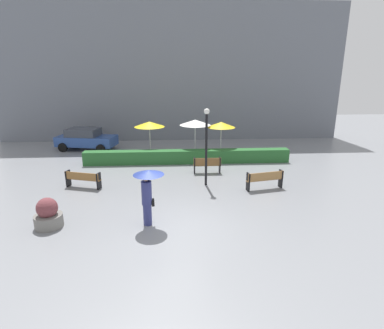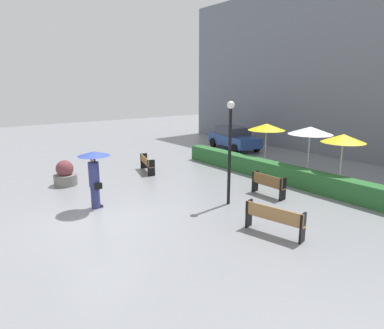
% 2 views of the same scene
% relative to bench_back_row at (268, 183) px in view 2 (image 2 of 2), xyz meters
% --- Properties ---
extents(ground_plane, '(60.00, 60.00, 0.00)m').
position_rel_bench_back_row_xyz_m(ground_plane, '(-1.98, -6.29, -0.53)').
color(ground_plane, gray).
extents(bench_back_row, '(1.56, 0.35, 0.90)m').
position_rel_bench_back_row_xyz_m(bench_back_row, '(0.00, 0.00, 0.00)').
color(bench_back_row, brown).
rests_on(bench_back_row, ground).
extents(bench_far_left, '(1.83, 0.88, 0.82)m').
position_rel_bench_back_row_xyz_m(bench_far_left, '(-6.39, -1.97, -0.04)').
color(bench_far_left, olive).
rests_on(bench_far_left, ground).
extents(bench_far_right, '(1.90, 0.70, 0.89)m').
position_rel_bench_back_row_xyz_m(bench_far_right, '(2.54, -2.72, 0.02)').
color(bench_far_right, '#9E7242').
rests_on(bench_far_right, ground).
extents(pedestrian_with_umbrella, '(1.13, 1.13, 2.14)m').
position_rel_bench_back_row_xyz_m(pedestrian_with_umbrella, '(-2.86, -6.11, 0.93)').
color(pedestrian_with_umbrella, navy).
rests_on(pedestrian_with_umbrella, ground).
extents(planter_pot, '(1.02, 1.02, 1.14)m').
position_rel_bench_back_row_xyz_m(planter_pot, '(-6.57, -6.07, -0.04)').
color(planter_pot, slate).
rests_on(planter_pot, ground).
extents(lamp_post, '(0.28, 0.28, 3.87)m').
position_rel_bench_back_row_xyz_m(lamp_post, '(-0.27, -1.93, 1.85)').
color(lamp_post, black).
rests_on(lamp_post, ground).
extents(patio_umbrella_yellow, '(1.99, 1.99, 2.38)m').
position_rel_bench_back_row_xyz_m(patio_umbrella_yellow, '(-3.43, 3.81, 1.67)').
color(patio_umbrella_yellow, silver).
rests_on(patio_umbrella_yellow, ground).
extents(patio_umbrella_white, '(2.03, 2.03, 2.54)m').
position_rel_bench_back_row_xyz_m(patio_umbrella_white, '(-0.45, 3.35, 1.83)').
color(patio_umbrella_white, silver).
rests_on(patio_umbrella_white, ground).
extents(patio_umbrella_yellow_far, '(1.82, 1.82, 2.40)m').
position_rel_bench_back_row_xyz_m(patio_umbrella_yellow_far, '(1.24, 3.23, 1.69)').
color(patio_umbrella_yellow_far, silver).
rests_on(patio_umbrella_yellow_far, ground).
extents(hedge_strip, '(12.79, 0.70, 0.83)m').
position_rel_bench_back_row_xyz_m(hedge_strip, '(-1.01, 2.11, -0.11)').
color(hedge_strip, '#28602D').
rests_on(hedge_strip, ground).
extents(building_facade, '(28.00, 1.20, 10.78)m').
position_rel_bench_back_row_xyz_m(building_facade, '(-1.98, 9.71, 4.86)').
color(building_facade, slate).
rests_on(building_facade, ground).
extents(parked_car, '(4.46, 2.63, 1.57)m').
position_rel_bench_back_row_xyz_m(parked_car, '(-8.26, 6.11, 0.29)').
color(parked_car, '#28478C').
rests_on(parked_car, ground).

